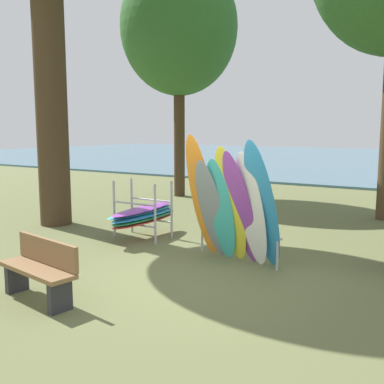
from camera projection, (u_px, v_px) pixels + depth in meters
The scene contains 5 objects.
ground_plane at pixel (202, 275), 7.36m from camera, with size 80.00×80.00×0.00m, color #60663D.
tree_far_left_back at pixel (179, 28), 15.23m from camera, with size 3.96×3.96×8.03m.
leaning_board_pile at pixel (231, 207), 7.84m from camera, with size 1.92×1.08×2.27m.
board_storage_rack at pixel (144, 214), 9.79m from camera, with size 1.15×2.13×1.25m.
park_bench at pixel (40, 268), 6.24m from camera, with size 1.45×0.64×0.85m.
Camera 1 is at (3.58, -6.13, 2.37)m, focal length 42.29 mm.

